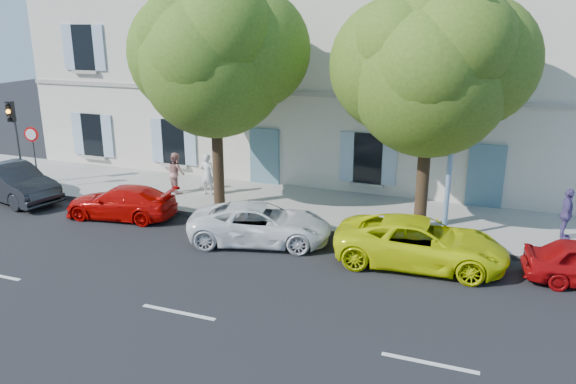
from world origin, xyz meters
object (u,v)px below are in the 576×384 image
at_px(traffic_light, 13,125).
at_px(tree_left, 214,63).
at_px(car_red_coupe, 121,202).
at_px(pedestrian_c, 566,214).
at_px(car_yellow_supercar, 421,243).
at_px(road_sign, 33,145).
at_px(pedestrian_a, 208,174).
at_px(car_dark_sedan, 13,183).
at_px(tree_right, 430,77).
at_px(street_lamp, 456,94).
at_px(pedestrian_b, 176,173).
at_px(car_white_coupe, 261,224).

bearing_deg(traffic_light, tree_left, 3.25).
distance_m(car_red_coupe, pedestrian_c, 14.91).
distance_m(car_red_coupe, car_yellow_supercar, 10.58).
bearing_deg(road_sign, pedestrian_a, 14.49).
distance_m(tree_left, road_sign, 8.63).
xyz_separation_m(car_dark_sedan, pedestrian_a, (6.97, 2.96, 0.25)).
relative_size(car_yellow_supercar, tree_right, 0.63).
bearing_deg(street_lamp, pedestrian_a, 170.31).
bearing_deg(street_lamp, car_dark_sedan, -175.13).
bearing_deg(road_sign, pedestrian_b, 16.34).
bearing_deg(tree_left, traffic_light, -176.75).
distance_m(traffic_light, pedestrian_a, 8.34).
bearing_deg(tree_right, car_white_coupe, -149.56).
bearing_deg(car_yellow_supercar, car_red_coupe, 84.89).
xyz_separation_m(tree_right, traffic_light, (-16.39, -0.77, -2.43)).
height_order(car_white_coupe, pedestrian_b, pedestrian_b).
bearing_deg(tree_left, car_dark_sedan, -166.47).
bearing_deg(car_dark_sedan, tree_right, -67.46).
height_order(car_red_coupe, tree_left, tree_left).
relative_size(car_white_coupe, tree_left, 0.56).
relative_size(car_white_coupe, pedestrian_c, 2.71).
bearing_deg(pedestrian_a, car_yellow_supercar, 157.16).
bearing_deg(car_red_coupe, car_white_coupe, 78.65).
bearing_deg(pedestrian_a, traffic_light, 9.42).
bearing_deg(car_red_coupe, car_yellow_supercar, 80.77).
xyz_separation_m(traffic_light, pedestrian_a, (8.01, 1.55, -1.71)).
height_order(car_dark_sedan, car_yellow_supercar, car_dark_sedan).
distance_m(car_dark_sedan, tree_right, 16.11).
xyz_separation_m(tree_left, pedestrian_c, (11.77, 0.84, -4.37)).
relative_size(tree_left, pedestrian_c, 4.86).
distance_m(tree_right, pedestrian_a, 9.38).
relative_size(car_red_coupe, car_white_coupe, 0.89).
relative_size(street_lamp, pedestrian_b, 4.97).
relative_size(car_white_coupe, car_yellow_supercar, 0.92).
xyz_separation_m(car_dark_sedan, car_yellow_supercar, (15.73, -0.47, -0.05)).
relative_size(car_white_coupe, pedestrian_a, 2.71).
bearing_deg(pedestrian_b, tree_right, -148.10).
xyz_separation_m(road_sign, street_lamp, (16.13, 0.20, 2.73)).
xyz_separation_m(tree_right, pedestrian_c, (4.43, 0.58, -4.14)).
bearing_deg(pedestrian_a, street_lamp, 168.81).
bearing_deg(street_lamp, traffic_light, 179.89).
xyz_separation_m(traffic_light, road_sign, (1.13, -0.23, -0.68)).
height_order(traffic_light, road_sign, traffic_light).
height_order(car_red_coupe, car_yellow_supercar, car_yellow_supercar).
xyz_separation_m(car_white_coupe, traffic_light, (-11.78, 1.94, 2.06)).
bearing_deg(pedestrian_a, car_white_coupe, 135.73).
distance_m(car_dark_sedan, car_yellow_supercar, 15.74).
height_order(car_yellow_supercar, road_sign, road_sign).
height_order(tree_right, street_lamp, street_lamp).
bearing_deg(street_lamp, pedestrian_c, 21.22).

